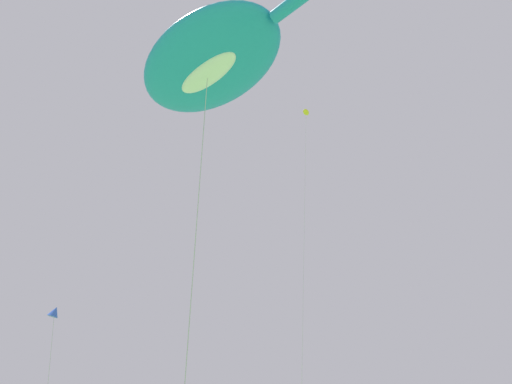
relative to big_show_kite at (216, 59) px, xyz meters
The scene contains 3 objects.
big_show_kite is the anchor object (origin of this frame).
small_kite_streamer_purple 14.77m from the big_show_kite, 63.86° to the left, with size 1.61×0.84×7.42m.
small_kite_box_yellow 16.88m from the big_show_kite, ahead, with size 2.83×1.53×23.75m.
Camera 1 is at (-10.89, 1.44, 1.67)m, focal length 26.78 mm.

